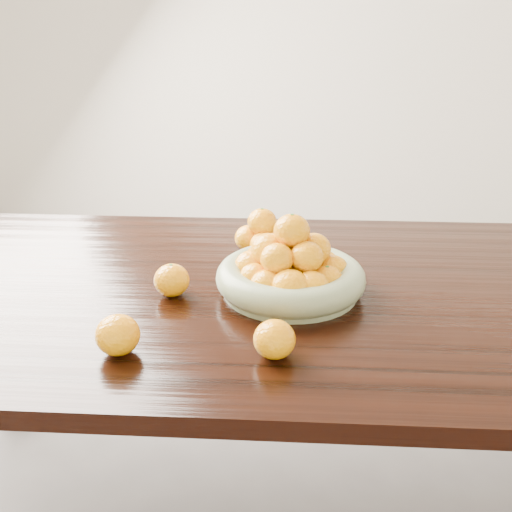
# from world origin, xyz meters

# --- Properties ---
(wall_back) EXTENTS (5.00, 0.04, 2.70)m
(wall_back) POSITION_xyz_m (0.00, 2.50, 1.35)
(wall_back) COLOR silver
(wall_back) RESTS_ON ground
(dining_table) EXTENTS (2.00, 1.00, 0.75)m
(dining_table) POSITION_xyz_m (0.00, 0.00, 0.66)
(dining_table) COLOR black
(dining_table) RESTS_ON ground
(fruit_bowl) EXTENTS (0.34, 0.34, 0.19)m
(fruit_bowl) POSITION_xyz_m (0.05, -0.04, 0.80)
(fruit_bowl) COLOR gray
(fruit_bowl) RESTS_ON dining_table
(orange_pyramid) EXTENTS (0.14, 0.14, 0.12)m
(orange_pyramid) POSITION_xyz_m (-0.03, 0.21, 0.80)
(orange_pyramid) COLOR orange
(orange_pyramid) RESTS_ON dining_table
(loose_orange_0) EXTENTS (0.08, 0.08, 0.07)m
(loose_orange_0) POSITION_xyz_m (-0.22, -0.07, 0.79)
(loose_orange_0) COLOR orange
(loose_orange_0) RESTS_ON dining_table
(loose_orange_1) EXTENTS (0.08, 0.08, 0.08)m
(loose_orange_1) POSITION_xyz_m (-0.27, -0.32, 0.79)
(loose_orange_1) COLOR orange
(loose_orange_1) RESTS_ON dining_table
(loose_orange_2) EXTENTS (0.08, 0.08, 0.07)m
(loose_orange_2) POSITION_xyz_m (0.02, -0.32, 0.79)
(loose_orange_2) COLOR orange
(loose_orange_2) RESTS_ON dining_table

